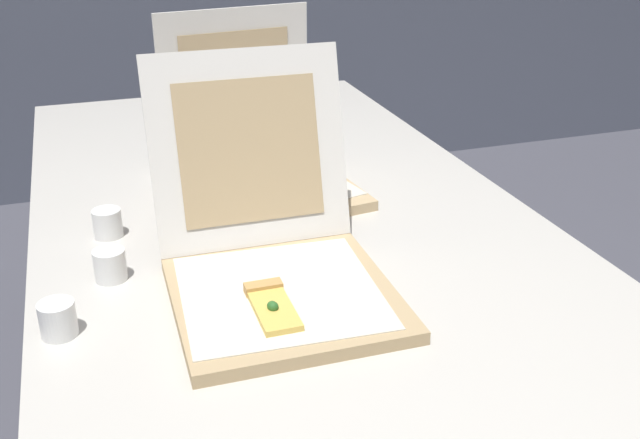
{
  "coord_description": "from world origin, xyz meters",
  "views": [
    {
      "loc": [
        -0.37,
        -0.76,
        1.38
      ],
      "look_at": [
        0.02,
        0.4,
        0.81
      ],
      "focal_mm": 41.53,
      "sensor_mm": 36.0,
      "label": 1
    }
  ],
  "objects_px": {
    "pizza_box_middle": "(260,166)",
    "cup_white_near_center": "(110,265)",
    "pizza_box_front": "(275,262)",
    "cup_white_mid": "(107,223)",
    "cup_white_near_left": "(58,319)",
    "table": "(287,238)",
    "cup_white_far": "(163,159)"
  },
  "relations": [
    {
      "from": "cup_white_far",
      "to": "cup_white_near_left",
      "type": "height_order",
      "value": "same"
    },
    {
      "from": "cup_white_near_center",
      "to": "cup_white_mid",
      "type": "bearing_deg",
      "value": 87.47
    },
    {
      "from": "cup_white_mid",
      "to": "cup_white_far",
      "type": "bearing_deg",
      "value": 65.28
    },
    {
      "from": "table",
      "to": "cup_white_near_left",
      "type": "height_order",
      "value": "cup_white_near_left"
    },
    {
      "from": "table",
      "to": "cup_white_near_center",
      "type": "xyz_separation_m",
      "value": [
        -0.36,
        -0.15,
        0.07
      ]
    },
    {
      "from": "cup_white_mid",
      "to": "cup_white_near_center",
      "type": "relative_size",
      "value": 1.0
    },
    {
      "from": "pizza_box_middle",
      "to": "cup_white_near_center",
      "type": "relative_size",
      "value": 7.17
    },
    {
      "from": "cup_white_far",
      "to": "cup_white_near_center",
      "type": "distance_m",
      "value": 0.52
    },
    {
      "from": "cup_white_mid",
      "to": "cup_white_near_left",
      "type": "height_order",
      "value": "same"
    },
    {
      "from": "pizza_box_front",
      "to": "cup_white_mid",
      "type": "relative_size",
      "value": 8.28
    },
    {
      "from": "pizza_box_front",
      "to": "cup_white_mid",
      "type": "bearing_deg",
      "value": 130.93
    },
    {
      "from": "table",
      "to": "pizza_box_front",
      "type": "xyz_separation_m",
      "value": [
        -0.1,
        -0.27,
        0.1
      ]
    },
    {
      "from": "pizza_box_front",
      "to": "cup_white_near_left",
      "type": "relative_size",
      "value": 8.28
    },
    {
      "from": "cup_white_near_center",
      "to": "cup_white_near_left",
      "type": "distance_m",
      "value": 0.17
    },
    {
      "from": "cup_white_far",
      "to": "cup_white_near_left",
      "type": "bearing_deg",
      "value": -110.58
    },
    {
      "from": "table",
      "to": "cup_white_mid",
      "type": "relative_size",
      "value": 36.57
    },
    {
      "from": "pizza_box_middle",
      "to": "cup_white_near_center",
      "type": "bearing_deg",
      "value": -145.27
    },
    {
      "from": "pizza_box_front",
      "to": "cup_white_near_center",
      "type": "bearing_deg",
      "value": 155.04
    },
    {
      "from": "pizza_box_front",
      "to": "cup_white_near_left",
      "type": "distance_m",
      "value": 0.35
    },
    {
      "from": "cup_white_mid",
      "to": "cup_white_far",
      "type": "distance_m",
      "value": 0.36
    },
    {
      "from": "pizza_box_front",
      "to": "pizza_box_middle",
      "type": "xyz_separation_m",
      "value": [
        0.09,
        0.44,
        0.0
      ]
    },
    {
      "from": "cup_white_mid",
      "to": "cup_white_near_left",
      "type": "bearing_deg",
      "value": -106.23
    },
    {
      "from": "table",
      "to": "cup_white_near_center",
      "type": "bearing_deg",
      "value": -157.76
    },
    {
      "from": "pizza_box_front",
      "to": "pizza_box_middle",
      "type": "height_order",
      "value": "pizza_box_middle"
    },
    {
      "from": "pizza_box_front",
      "to": "cup_white_far",
      "type": "xyz_separation_m",
      "value": [
        -0.1,
        0.62,
        -0.02
      ]
    },
    {
      "from": "pizza_box_front",
      "to": "cup_white_mid",
      "type": "xyz_separation_m",
      "value": [
        -0.25,
        0.3,
        -0.02
      ]
    },
    {
      "from": "table",
      "to": "cup_white_mid",
      "type": "distance_m",
      "value": 0.36
    },
    {
      "from": "pizza_box_middle",
      "to": "cup_white_far",
      "type": "relative_size",
      "value": 7.17
    },
    {
      "from": "cup_white_near_left",
      "to": "pizza_box_front",
      "type": "bearing_deg",
      "value": 4.12
    },
    {
      "from": "cup_white_mid",
      "to": "cup_white_near_center",
      "type": "height_order",
      "value": "same"
    },
    {
      "from": "table",
      "to": "cup_white_far",
      "type": "relative_size",
      "value": 36.57
    },
    {
      "from": "cup_white_near_center",
      "to": "pizza_box_middle",
      "type": "bearing_deg",
      "value": 41.96
    }
  ]
}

